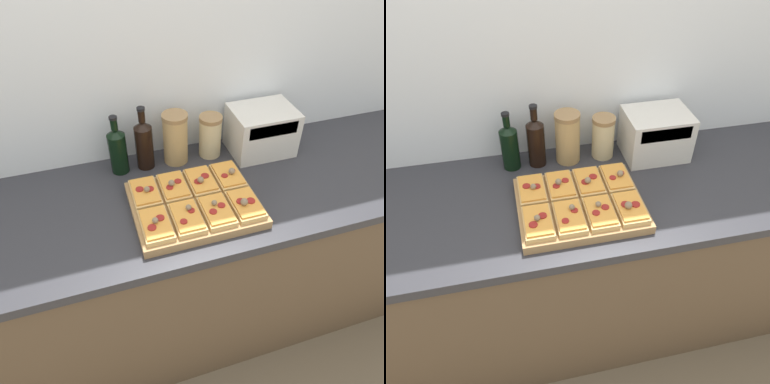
% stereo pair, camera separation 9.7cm
% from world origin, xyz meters
% --- Properties ---
extents(ground_plane, '(12.00, 12.00, 0.00)m').
position_xyz_m(ground_plane, '(0.00, 0.00, 0.00)').
color(ground_plane, brown).
extents(wall_back, '(6.00, 0.06, 2.50)m').
position_xyz_m(wall_back, '(0.00, 0.67, 1.25)').
color(wall_back, silver).
rests_on(wall_back, ground_plane).
extents(kitchen_counter, '(2.63, 0.67, 0.92)m').
position_xyz_m(kitchen_counter, '(0.00, 0.32, 0.46)').
color(kitchen_counter, brown).
rests_on(kitchen_counter, ground_plane).
extents(cutting_board, '(0.46, 0.36, 0.04)m').
position_xyz_m(cutting_board, '(0.01, 0.24, 0.93)').
color(cutting_board, '#A37A4C').
rests_on(cutting_board, kitchen_counter).
extents(pizza_slice_back_left, '(0.10, 0.16, 0.05)m').
position_xyz_m(pizza_slice_back_left, '(-0.15, 0.32, 0.97)').
color(pizza_slice_back_left, tan).
rests_on(pizza_slice_back_left, cutting_board).
extents(pizza_slice_back_midleft, '(0.10, 0.16, 0.05)m').
position_xyz_m(pizza_slice_back_midleft, '(-0.04, 0.32, 0.97)').
color(pizza_slice_back_midleft, tan).
rests_on(pizza_slice_back_midleft, cutting_board).
extents(pizza_slice_back_midright, '(0.10, 0.16, 0.05)m').
position_xyz_m(pizza_slice_back_midright, '(0.07, 0.32, 0.97)').
color(pizza_slice_back_midright, tan).
rests_on(pizza_slice_back_midright, cutting_board).
extents(pizza_slice_back_right, '(0.10, 0.16, 0.05)m').
position_xyz_m(pizza_slice_back_right, '(0.18, 0.32, 0.97)').
color(pizza_slice_back_right, tan).
rests_on(pizza_slice_back_right, cutting_board).
extents(pizza_slice_front_left, '(0.10, 0.16, 0.05)m').
position_xyz_m(pizza_slice_front_left, '(-0.15, 0.15, 0.97)').
color(pizza_slice_front_left, tan).
rests_on(pizza_slice_front_left, cutting_board).
extents(pizza_slice_front_midleft, '(0.10, 0.16, 0.05)m').
position_xyz_m(pizza_slice_front_midleft, '(-0.04, 0.15, 0.97)').
color(pizza_slice_front_midleft, tan).
rests_on(pizza_slice_front_midleft, cutting_board).
extents(pizza_slice_front_midright, '(0.10, 0.16, 0.05)m').
position_xyz_m(pizza_slice_front_midright, '(0.07, 0.15, 0.97)').
color(pizza_slice_front_midright, tan).
rests_on(pizza_slice_front_midright, cutting_board).
extents(pizza_slice_front_right, '(0.10, 0.16, 0.05)m').
position_xyz_m(pizza_slice_front_right, '(0.18, 0.15, 0.97)').
color(pizza_slice_front_right, tan).
rests_on(pizza_slice_front_right, cutting_board).
extents(olive_oil_bottle, '(0.07, 0.07, 0.26)m').
position_xyz_m(olive_oil_bottle, '(-0.21, 0.55, 1.02)').
color(olive_oil_bottle, black).
rests_on(olive_oil_bottle, kitchen_counter).
extents(wine_bottle, '(0.07, 0.07, 0.28)m').
position_xyz_m(wine_bottle, '(-0.10, 0.55, 1.03)').
color(wine_bottle, black).
rests_on(wine_bottle, kitchen_counter).
extents(grain_jar_tall, '(0.11, 0.11, 0.22)m').
position_xyz_m(grain_jar_tall, '(0.03, 0.55, 1.03)').
color(grain_jar_tall, tan).
rests_on(grain_jar_tall, kitchen_counter).
extents(grain_jar_short, '(0.10, 0.10, 0.19)m').
position_xyz_m(grain_jar_short, '(0.18, 0.55, 1.01)').
color(grain_jar_short, beige).
rests_on(grain_jar_short, kitchen_counter).
extents(toaster_oven, '(0.29, 0.21, 0.20)m').
position_xyz_m(toaster_oven, '(0.41, 0.51, 1.02)').
color(toaster_oven, beige).
rests_on(toaster_oven, kitchen_counter).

